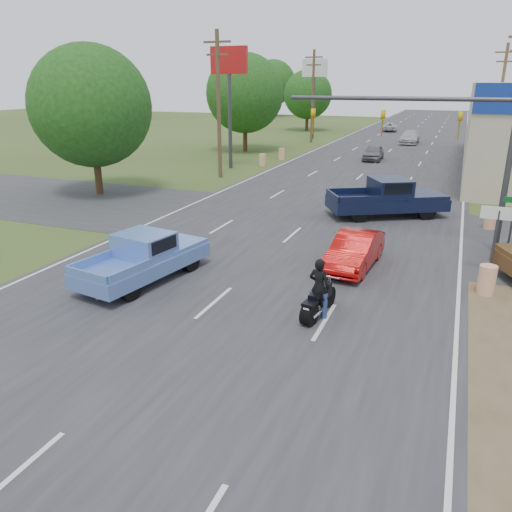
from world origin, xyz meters
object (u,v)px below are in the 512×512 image
at_px(red_convertible, 355,251).
at_px(blue_pickup, 146,256).
at_px(distant_car_white, 390,127).
at_px(motorcycle, 318,303).
at_px(distant_car_grey, 373,153).
at_px(distant_car_silver, 410,137).
at_px(rider, 319,290).
at_px(navy_pickup, 389,197).

relative_size(red_convertible, blue_pickup, 0.75).
height_order(red_convertible, distant_car_white, red_convertible).
height_order(blue_pickup, distant_car_white, blue_pickup).
xyz_separation_m(red_convertible, motorcycle, (-0.14, -4.65, -0.18)).
distance_m(distant_car_grey, distant_car_white, 28.81).
distance_m(motorcycle, distant_car_silver, 46.78).
relative_size(motorcycle, distant_car_grey, 0.54).
bearing_deg(blue_pickup, motorcycle, 2.68).
relative_size(red_convertible, rider, 2.29).
relative_size(motorcycle, navy_pickup, 0.34).
distance_m(rider, distant_car_silver, 46.73).
relative_size(navy_pickup, distant_car_grey, 1.61).
distance_m(blue_pickup, distant_car_white, 60.47).
xyz_separation_m(blue_pickup, navy_pickup, (6.70, 12.21, 0.14)).
bearing_deg(distant_car_grey, distant_car_white, 93.23).
distance_m(red_convertible, distant_car_silver, 42.14).
bearing_deg(distant_car_white, distant_car_silver, 99.76).
height_order(red_convertible, blue_pickup, blue_pickup).
xyz_separation_m(red_convertible, navy_pickup, (0.11, 8.31, 0.33)).
bearing_deg(distant_car_white, rider, 89.56).
bearing_deg(distant_car_silver, rider, -86.81).
height_order(motorcycle, distant_car_white, distant_car_white).
relative_size(motorcycle, distant_car_silver, 0.44).
relative_size(red_convertible, navy_pickup, 0.64).
distance_m(motorcycle, navy_pickup, 12.97).
distance_m(red_convertible, blue_pickup, 7.66).
bearing_deg(blue_pickup, red_convertible, 39.92).
bearing_deg(distant_car_silver, navy_pickup, -85.39).
bearing_deg(distant_car_white, distant_car_grey, 88.65).
distance_m(motorcycle, distant_car_white, 61.53).
bearing_deg(distant_car_silver, distant_car_grey, -96.15).
xyz_separation_m(rider, distant_car_white, (-6.33, 61.16, -0.28)).
height_order(distant_car_grey, distant_car_silver, distant_car_silver).
bearing_deg(blue_pickup, distant_car_grey, 94.50).
height_order(red_convertible, distant_car_silver, distant_car_silver).
bearing_deg(navy_pickup, red_convertible, -30.82).
xyz_separation_m(red_convertible, distant_car_grey, (-3.95, 27.86, 0.00)).
height_order(rider, distant_car_grey, rider).
distance_m(navy_pickup, distant_car_white, 48.70).
bearing_deg(motorcycle, blue_pickup, -176.86).
bearing_deg(rider, red_convertible, -81.97).
height_order(red_convertible, navy_pickup, navy_pickup).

